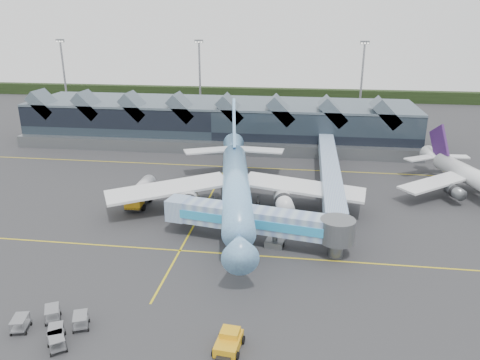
# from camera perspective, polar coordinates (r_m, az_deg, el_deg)

# --- Properties ---
(ground) EXTENTS (260.00, 260.00, 0.00)m
(ground) POSITION_cam_1_polar(r_m,az_deg,el_deg) (68.30, -5.59, -5.44)
(ground) COLOR #29292C
(ground) RESTS_ON ground
(taxi_stripes) EXTENTS (120.00, 60.00, 0.01)m
(taxi_stripes) POSITION_cam_1_polar(r_m,az_deg,el_deg) (77.25, -3.89, -2.37)
(taxi_stripes) COLOR gold
(taxi_stripes) RESTS_ON ground
(tree_line_far) EXTENTS (260.00, 4.00, 4.00)m
(tree_line_far) POSITION_cam_1_polar(r_m,az_deg,el_deg) (172.91, 2.94, 10.47)
(tree_line_far) COLOR black
(tree_line_far) RESTS_ON ground
(terminal) EXTENTS (90.00, 22.25, 12.52)m
(terminal) POSITION_cam_1_polar(r_m,az_deg,el_deg) (111.95, -2.60, 7.11)
(terminal) COLOR black
(terminal) RESTS_ON ground
(light_masts) EXTENTS (132.40, 42.56, 22.45)m
(light_masts) POSITION_cam_1_polar(r_m,az_deg,el_deg) (124.17, 10.86, 11.57)
(light_masts) COLOR gray
(light_masts) RESTS_ON ground
(main_airliner) EXTENTS (39.89, 46.38, 14.94)m
(main_airliner) POSITION_cam_1_polar(r_m,az_deg,el_deg) (71.58, -0.51, -0.37)
(main_airliner) COLOR #618DC6
(main_airliner) RESTS_ON ground
(regional_jet) EXTENTS (25.97, 29.07, 10.19)m
(regional_jet) POSITION_cam_1_polar(r_m,az_deg,el_deg) (86.71, 26.53, 0.28)
(regional_jet) COLOR silver
(regional_jet) RESTS_ON ground
(jet_bridge) EXTENTS (25.06, 8.04, 5.11)m
(jet_bridge) POSITION_cam_1_polar(r_m,az_deg,el_deg) (60.81, 3.28, -5.10)
(jet_bridge) COLOR #728DBE
(jet_bridge) RESTS_ON ground
(fuel_truck) EXTENTS (3.13, 10.10, 3.37)m
(fuel_truck) POSITION_cam_1_polar(r_m,az_deg,el_deg) (76.90, -11.89, -1.36)
(fuel_truck) COLOR black
(fuel_truck) RESTS_ON ground
(pushback_tug) EXTENTS (2.68, 3.95, 1.67)m
(pushback_tug) POSITION_cam_1_polar(r_m,az_deg,el_deg) (44.61, -1.38, -19.13)
(pushback_tug) COLOR orange
(pushback_tug) RESTS_ON ground
(baggage_carts) EXTENTS (7.38, 6.38, 1.43)m
(baggage_carts) POSITION_cam_1_polar(r_m,az_deg,el_deg) (49.57, -21.80, -16.21)
(baggage_carts) COLOR gray
(baggage_carts) RESTS_ON ground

